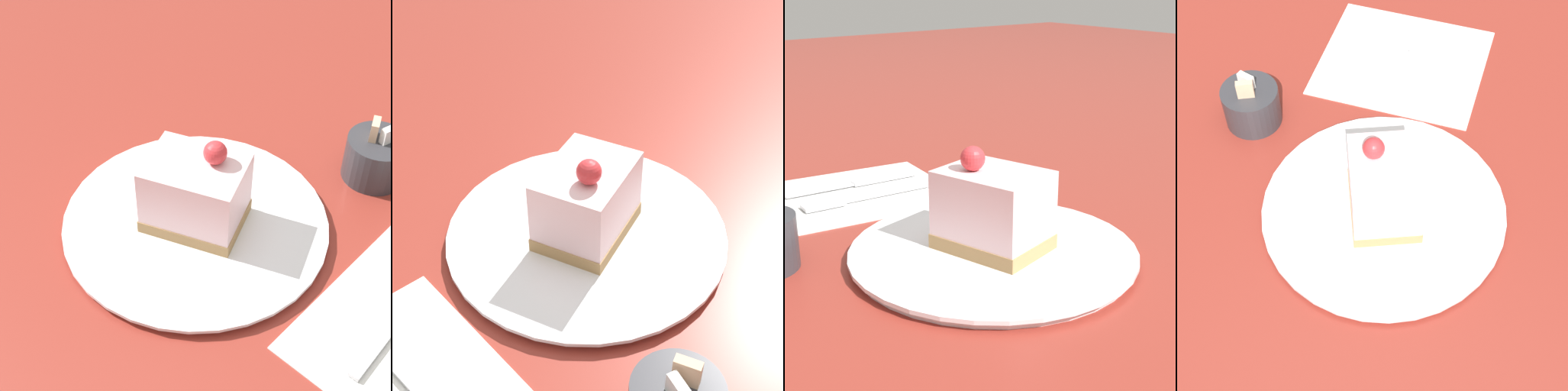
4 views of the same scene
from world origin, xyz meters
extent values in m
plane|color=maroon|center=(0.00, 0.00, 0.00)|extent=(4.00, 4.00, 0.00)
cylinder|color=white|center=(0.00, -0.01, 0.01)|extent=(0.26, 0.26, 0.01)
cylinder|color=white|center=(0.00, -0.01, 0.01)|extent=(0.27, 0.27, 0.00)
cube|color=#AD8451|center=(0.00, -0.01, 0.02)|extent=(0.11, 0.10, 0.01)
cube|color=silver|center=(0.00, -0.01, 0.06)|extent=(0.11, 0.09, 0.06)
sphere|color=red|center=(0.01, 0.00, 0.10)|extent=(0.02, 0.02, 0.02)
cube|color=silver|center=(0.22, -0.02, 0.01)|extent=(0.02, 0.11, 0.00)
cube|color=#D8B28C|center=(0.10, 0.17, 0.06)|extent=(0.01, 0.02, 0.02)
camera|label=1|loc=(0.28, -0.39, 0.50)|focal=60.00mm
camera|label=2|loc=(0.35, 0.29, 0.45)|focal=60.00mm
camera|label=3|loc=(-0.44, 0.35, 0.26)|focal=60.00mm
camera|label=4|loc=(-0.40, -0.07, 0.62)|focal=60.00mm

